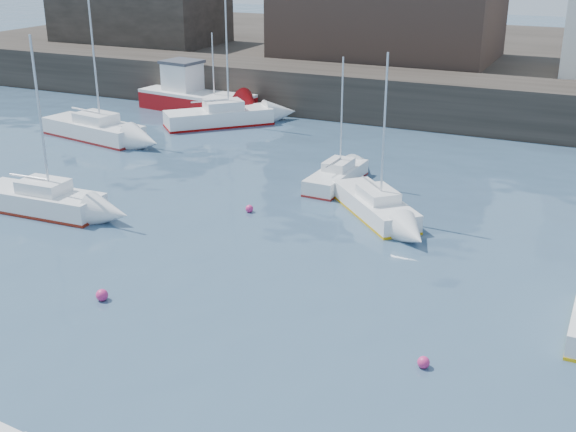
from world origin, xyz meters
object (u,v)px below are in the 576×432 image
at_px(sailboat_e, 94,129).
at_px(sailboat_h, 219,117).
at_px(buoy_far, 249,212).
at_px(fishing_boat, 194,95).
at_px(sailboat_b, 375,205).
at_px(sailboat_a, 41,200).
at_px(sailboat_f, 336,176).
at_px(buoy_near, 102,300).
at_px(buoy_mid, 423,367).

relative_size(sailboat_e, sailboat_h, 1.00).
bearing_deg(sailboat_e, buoy_far, -26.62).
height_order(fishing_boat, sailboat_h, sailboat_h).
xyz_separation_m(sailboat_b, sailboat_e, (-19.51, 5.19, 0.12)).
distance_m(sailboat_a, sailboat_b, 14.74).
bearing_deg(sailboat_f, sailboat_a, -139.54).
distance_m(sailboat_b, sailboat_f, 4.37).
distance_m(sailboat_h, buoy_far, 16.06).
bearing_deg(fishing_boat, sailboat_b, -38.34).
height_order(sailboat_b, sailboat_e, sailboat_e).
distance_m(sailboat_e, sailboat_f, 16.61).
distance_m(fishing_boat, buoy_near, 28.55).
distance_m(fishing_boat, sailboat_e, 9.23).
relative_size(fishing_boat, sailboat_f, 1.39).
bearing_deg(buoy_mid, sailboat_a, 164.71).
height_order(sailboat_e, buoy_far, sailboat_e).
xyz_separation_m(sailboat_a, buoy_mid, (18.61, -5.09, -0.54)).
bearing_deg(sailboat_f, sailboat_b, -46.03).
bearing_deg(sailboat_e, sailboat_h, 48.92).
bearing_deg(sailboat_e, sailboat_f, -7.08).
bearing_deg(sailboat_a, sailboat_e, 118.47).
xyz_separation_m(sailboat_a, buoy_near, (7.77, -5.63, -0.54)).
xyz_separation_m(sailboat_h, buoy_far, (9.11, -13.21, -0.58)).
bearing_deg(sailboat_a, sailboat_h, 92.45).
bearing_deg(buoy_mid, fishing_boat, 132.56).
xyz_separation_m(sailboat_h, buoy_near, (8.50, -22.65, -0.58)).
height_order(sailboat_h, buoy_near, sailboat_h).
relative_size(sailboat_e, sailboat_f, 1.44).
distance_m(sailboat_f, sailboat_h, 13.83).
height_order(fishing_boat, buoy_far, fishing_boat).
relative_size(sailboat_a, sailboat_h, 0.87).
relative_size(sailboat_b, sailboat_h, 0.80).
bearing_deg(buoy_mid, sailboat_h, 131.17).
bearing_deg(sailboat_h, sailboat_f, -35.64).
bearing_deg(sailboat_b, buoy_far, -158.75).
distance_m(sailboat_a, sailboat_e, 12.52).
relative_size(sailboat_b, buoy_near, 17.24).
xyz_separation_m(sailboat_f, sailboat_h, (-11.24, 8.06, 0.14)).
xyz_separation_m(sailboat_a, buoy_far, (8.38, 3.82, -0.54)).
distance_m(sailboat_b, buoy_near, 12.83).
bearing_deg(buoy_near, sailboat_e, 129.54).
relative_size(buoy_near, buoy_mid, 1.16).
distance_m(fishing_boat, sailboat_h, 4.92).
bearing_deg(sailboat_b, sailboat_f, 133.97).
relative_size(sailboat_a, buoy_far, 22.23).
distance_m(sailboat_a, sailboat_h, 17.04).
bearing_deg(buoy_far, sailboat_b, 21.25).
relative_size(sailboat_a, sailboat_f, 1.25).
xyz_separation_m(sailboat_e, sailboat_h, (5.24, 6.01, -0.00)).
bearing_deg(fishing_boat, sailboat_e, -99.03).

